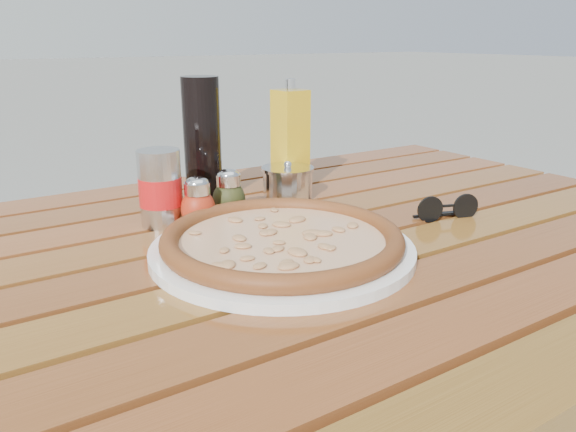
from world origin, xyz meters
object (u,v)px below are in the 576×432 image
dark_bottle (202,140)px  parmesan_tin (288,182)px  plate (282,250)px  sunglasses (447,209)px  pepper_shaker (198,204)px  soda_can (160,189)px  olive_oil_cruet (290,139)px  pizza (282,239)px  table (295,286)px  oregano_shaker (229,194)px

dark_bottle → parmesan_tin: bearing=-30.8°
plate → sunglasses: (0.31, -0.01, 0.01)m
pepper_shaker → sunglasses: 0.40m
dark_bottle → sunglasses: size_ratio=1.99×
sunglasses → soda_can: bearing=170.0°
olive_oil_cruet → parmesan_tin: bearing=-126.8°
pepper_shaker → soda_can: 0.06m
pizza → pepper_shaker: 0.18m
parmesan_tin → plate: bearing=-124.6°
plate → olive_oil_cruet: (0.20, 0.29, 0.09)m
pizza → parmesan_tin: 0.28m
table → soda_can: (-0.14, 0.17, 0.13)m
plate → pepper_shaker: pepper_shaker is taller
table → pizza: pizza is taller
pepper_shaker → olive_oil_cruet: (0.25, 0.12, 0.06)m
pizza → olive_oil_cruet: 0.36m
pizza → dark_bottle: 0.32m
olive_oil_cruet → sunglasses: olive_oil_cruet is taller
pepper_shaker → parmesan_tin: (0.21, 0.06, -0.01)m
pizza → dark_bottle: size_ratio=1.85×
sunglasses → table: bearing=-172.5°
sunglasses → parmesan_tin: bearing=141.6°
pepper_shaker → pizza: bearing=-74.4°
dark_bottle → soda_can: 0.16m
plate → pizza: 0.02m
pizza → oregano_shaker: bearing=84.7°
plate → pizza: bearing=0.0°
sunglasses → dark_bottle: bearing=150.7°
plate → dark_bottle: dark_bottle is taller
oregano_shaker → sunglasses: bearing=-34.3°
plate → oregano_shaker: (0.02, 0.19, 0.03)m
oregano_shaker → soda_can: soda_can is taller
table → oregano_shaker: bearing=102.2°
olive_oil_cruet → plate: bearing=-125.1°
table → soda_can: soda_can is taller
pizza → parmesan_tin: parmesan_tin is taller
pepper_shaker → parmesan_tin: 0.21m
oregano_shaker → table: bearing=-77.8°
olive_oil_cruet → sunglasses: size_ratio=1.90×
table → olive_oil_cruet: bearing=58.1°
plate → dark_bottle: size_ratio=1.64×
dark_bottle → plate: bearing=-95.2°
plate → olive_oil_cruet: 0.37m
table → oregano_shaker: size_ratio=17.07×
soda_can → olive_oil_cruet: (0.29, 0.08, 0.04)m
parmesan_tin → dark_bottle: bearing=149.2°
table → oregano_shaker: (-0.03, 0.15, 0.11)m
pizza → soda_can: size_ratio=3.39×
table → soda_can: 0.26m
plate → soda_can: 0.24m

